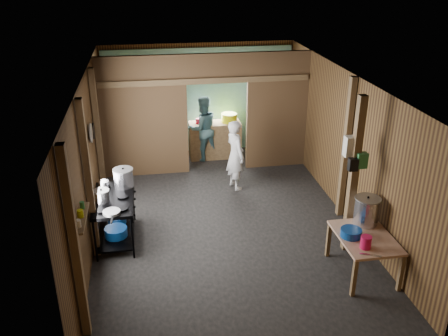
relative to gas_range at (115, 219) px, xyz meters
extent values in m
cube|color=black|center=(1.88, 0.41, -0.39)|extent=(4.50, 7.00, 0.00)
cube|color=#302D2B|center=(1.88, 0.41, 2.21)|extent=(4.50, 7.00, 0.00)
cube|color=brown|center=(1.88, 3.91, 0.91)|extent=(4.50, 0.00, 2.60)
cube|color=brown|center=(1.88, -3.09, 0.91)|extent=(4.50, 0.00, 2.60)
cube|color=brown|center=(-0.37, 0.41, 0.91)|extent=(0.00, 7.00, 2.60)
cube|color=brown|center=(4.13, 0.41, 0.91)|extent=(0.00, 7.00, 2.60)
cube|color=#4B341D|center=(0.55, 2.61, 0.91)|extent=(1.85, 0.10, 2.60)
cube|color=#4B341D|center=(3.46, 2.61, 0.91)|extent=(1.35, 0.10, 2.60)
cube|color=#4B341D|center=(2.13, 2.61, 1.91)|extent=(1.30, 0.10, 0.60)
cube|color=#75B6AF|center=(1.88, 3.85, 0.86)|extent=(4.40, 0.06, 2.50)
cube|color=olive|center=(2.18, 3.36, 0.03)|extent=(1.20, 0.50, 0.85)
cylinder|color=beige|center=(2.13, 3.81, 1.51)|extent=(0.20, 0.03, 0.20)
cube|color=olive|center=(-0.30, -2.19, 0.91)|extent=(0.10, 0.12, 2.60)
cube|color=olive|center=(-0.30, -0.39, 0.91)|extent=(0.10, 0.12, 2.60)
cube|color=olive|center=(-0.30, 1.61, 0.91)|extent=(0.10, 0.12, 2.60)
cube|color=olive|center=(4.06, 0.21, 0.91)|extent=(0.10, 0.12, 2.60)
cube|color=olive|center=(3.73, -0.89, 0.91)|extent=(0.12, 0.12, 2.60)
cube|color=olive|center=(1.88, 2.56, 1.66)|extent=(4.40, 0.12, 0.12)
cylinder|color=gray|center=(-0.33, 0.81, 1.26)|extent=(0.03, 0.34, 0.34)
cylinder|color=black|center=(-0.33, 1.21, 1.16)|extent=(0.03, 0.30, 0.30)
cube|color=olive|center=(-0.27, -1.69, 1.01)|extent=(0.14, 0.80, 0.03)
cylinder|color=beige|center=(-0.27, -1.94, 1.07)|extent=(0.07, 0.07, 0.10)
cylinder|color=#B8C10C|center=(-0.27, -1.69, 1.07)|extent=(0.08, 0.08, 0.10)
cylinder|color=#2A763B|center=(-0.27, -1.47, 1.07)|extent=(0.06, 0.06, 0.10)
cube|color=beige|center=(3.68, -0.81, 1.39)|extent=(0.22, 0.15, 0.32)
cube|color=#2A763B|center=(3.80, -0.95, 1.21)|extent=(0.16, 0.12, 0.24)
cube|color=black|center=(3.66, -0.97, 1.16)|extent=(0.14, 0.10, 0.20)
cylinder|color=silver|center=(-0.17, 0.46, 0.45)|extent=(0.22, 0.22, 0.11)
cylinder|color=navy|center=(0.00, -0.15, -0.16)|extent=(0.37, 0.37, 0.15)
cylinder|color=navy|center=(0.00, 0.28, -0.18)|extent=(0.31, 0.31, 0.13)
cylinder|color=navy|center=(3.49, -1.52, 0.30)|extent=(0.38, 0.38, 0.12)
cylinder|color=#C31246|center=(3.58, -1.84, 0.34)|extent=(0.19, 0.19, 0.19)
cube|color=silver|center=(3.57, -2.03, 0.25)|extent=(0.29, 0.15, 0.01)
cylinder|color=#B8C10C|center=(2.52, 3.36, 0.56)|extent=(0.37, 0.37, 0.20)
cylinder|color=#A5091B|center=(1.79, 3.36, 0.52)|extent=(0.11, 0.11, 0.12)
imported|color=silver|center=(2.35, 1.65, 0.33)|extent=(0.49, 0.61, 1.45)
imported|color=#436D74|center=(1.88, 3.25, 0.37)|extent=(0.87, 0.76, 1.52)
camera|label=1|loc=(0.66, -7.21, 4.06)|focal=38.58mm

